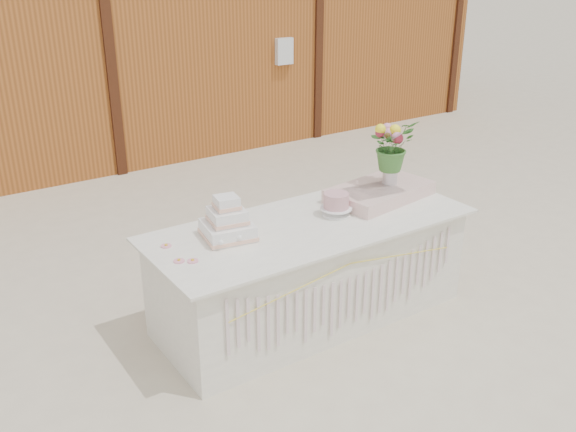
% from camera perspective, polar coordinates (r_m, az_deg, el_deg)
% --- Properties ---
extents(ground, '(80.00, 80.00, 0.00)m').
position_cam_1_polar(ground, '(4.97, 1.95, -8.80)').
color(ground, beige).
rests_on(ground, ground).
extents(barn, '(12.60, 4.60, 3.30)m').
position_cam_1_polar(barn, '(9.78, -19.83, 16.10)').
color(barn, '#9C5420').
rests_on(barn, ground).
extents(cake_table, '(2.40, 1.00, 0.77)m').
position_cam_1_polar(cake_table, '(4.78, 2.05, -4.86)').
color(cake_table, white).
rests_on(cake_table, ground).
extents(wedding_cake, '(0.38, 0.38, 0.30)m').
position_cam_1_polar(wedding_cake, '(4.36, -5.40, -0.69)').
color(wedding_cake, white).
rests_on(wedding_cake, cake_table).
extents(pink_cake_stand, '(0.24, 0.24, 0.17)m').
position_cam_1_polar(pink_cake_stand, '(4.72, 4.31, 1.16)').
color(pink_cake_stand, white).
rests_on(pink_cake_stand, cake_table).
extents(satin_runner, '(0.88, 0.59, 0.10)m').
position_cam_1_polar(satin_runner, '(5.10, 8.15, 2.14)').
color(satin_runner, beige).
rests_on(satin_runner, cake_table).
extents(flower_vase, '(0.12, 0.12, 0.16)m').
position_cam_1_polar(flower_vase, '(5.13, 9.07, 3.74)').
color(flower_vase, '#BBBBC0').
rests_on(flower_vase, satin_runner).
extents(bouquet, '(0.38, 0.34, 0.40)m').
position_cam_1_polar(bouquet, '(5.05, 9.26, 6.73)').
color(bouquet, '#38712D').
rests_on(bouquet, flower_vase).
extents(loose_flowers, '(0.27, 0.38, 0.02)m').
position_cam_1_polar(loose_flowers, '(4.20, -9.90, -3.33)').
color(loose_flowers, pink).
rests_on(loose_flowers, cake_table).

